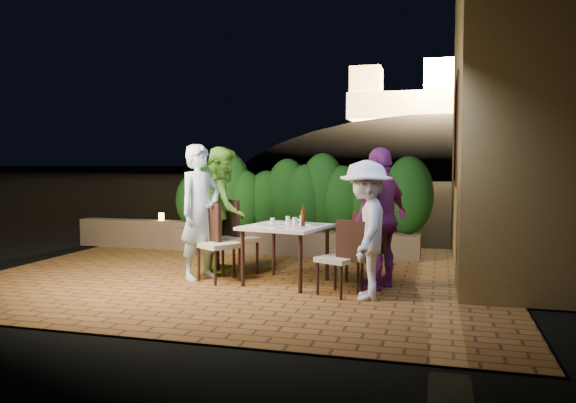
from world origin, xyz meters
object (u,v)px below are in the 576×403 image
at_px(diner_purple, 381,218).
at_px(bowl, 295,221).
at_px(beer_bottle, 303,215).
at_px(diner_green, 224,209).
at_px(chair_left_back, 237,237).
at_px(chair_left_front, 219,243).
at_px(diner_blue, 200,212).
at_px(parapet_lamp, 161,217).
at_px(chair_right_front, 338,257).
at_px(diner_white, 366,230).
at_px(chair_right_back, 354,249).
at_px(dining_table, 286,254).

bearing_deg(diner_purple, bowl, -75.65).
relative_size(beer_bottle, diner_green, 0.15).
bearing_deg(chair_left_back, chair_left_front, -62.92).
bearing_deg(diner_blue, parapet_lamp, 62.43).
bearing_deg(chair_left_front, chair_right_front, 21.47).
bearing_deg(diner_green, chair_left_back, -126.87).
height_order(diner_blue, diner_purple, diner_blue).
xyz_separation_m(beer_bottle, chair_right_front, (0.52, -0.42, -0.44)).
xyz_separation_m(chair_left_front, diner_white, (1.97, -0.43, 0.29)).
relative_size(chair_right_front, diner_blue, 0.50).
xyz_separation_m(chair_right_front, diner_blue, (-1.93, 0.42, 0.45)).
distance_m(chair_right_back, diner_green, 2.05).
height_order(chair_left_front, diner_white, diner_white).
height_order(chair_left_front, diner_purple, diner_purple).
relative_size(chair_left_front, diner_green, 0.57).
distance_m(chair_right_back, parapet_lamp, 4.46).
distance_m(chair_left_front, diner_blue, 0.50).
distance_m(chair_right_front, diner_green, 2.13).
height_order(diner_white, parapet_lamp, diner_white).
bearing_deg(diner_white, bowl, -134.46).
relative_size(diner_green, parapet_lamp, 12.66).
height_order(diner_green, diner_purple, diner_green).
height_order(bowl, diner_purple, diner_purple).
height_order(chair_right_front, diner_green, diner_green).
bearing_deg(beer_bottle, bowl, 119.26).
height_order(bowl, diner_blue, diner_blue).
distance_m(diner_blue, diner_green, 0.58).
bearing_deg(dining_table, chair_right_back, 3.19).
distance_m(beer_bottle, chair_right_front, 0.80).
distance_m(dining_table, chair_right_back, 0.88).
distance_m(diner_blue, diner_purple, 2.38).
distance_m(beer_bottle, chair_left_back, 1.19).
bearing_deg(diner_blue, diner_green, 14.26).
bearing_deg(diner_white, dining_table, -121.64).
bearing_deg(dining_table, beer_bottle, -6.91).
relative_size(chair_right_back, diner_white, 0.59).
bearing_deg(chair_left_front, diner_blue, -160.57).
bearing_deg(chair_left_back, diner_white, 8.68).
bearing_deg(chair_left_back, dining_table, 8.55).
xyz_separation_m(beer_bottle, diner_white, (0.86, -0.51, -0.10)).
distance_m(diner_green, diner_purple, 2.33).
relative_size(chair_right_front, diner_white, 0.56).
distance_m(bowl, parapet_lamp, 3.62).
xyz_separation_m(diner_green, parapet_lamp, (-1.91, 1.74, -0.32)).
bearing_deg(chair_right_back, bowl, -3.46).
relative_size(chair_left_front, chair_right_back, 1.08).
bearing_deg(chair_right_back, diner_purple, -164.68).
xyz_separation_m(dining_table, diner_blue, (-1.17, -0.03, 0.52)).
bearing_deg(beer_bottle, chair_right_back, 6.87).
relative_size(bowl, parapet_lamp, 1.25).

